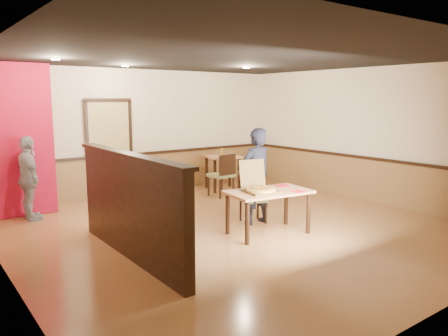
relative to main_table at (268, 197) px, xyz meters
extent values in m
plane|color=#AD7443|center=(-0.22, 0.51, -0.60)|extent=(7.00, 7.00, 0.00)
plane|color=black|center=(-0.22, 0.51, 2.20)|extent=(7.00, 7.00, 0.00)
plane|color=beige|center=(-0.22, 4.01, 0.80)|extent=(7.00, 0.00, 7.00)
plane|color=beige|center=(-3.72, 0.51, 0.80)|extent=(0.00, 7.00, 7.00)
plane|color=beige|center=(3.28, 0.51, 0.80)|extent=(0.00, 7.00, 7.00)
cube|color=olive|center=(-0.22, 3.98, -0.15)|extent=(7.00, 0.04, 0.90)
cube|color=black|center=(-0.22, 3.96, 0.32)|extent=(7.00, 0.06, 0.06)
cube|color=olive|center=(3.25, 0.51, -0.15)|extent=(0.04, 7.00, 0.90)
cube|color=black|center=(3.23, 0.51, 0.32)|extent=(0.06, 7.00, 0.06)
cube|color=tan|center=(-1.02, 3.97, 0.45)|extent=(0.90, 0.06, 2.10)
cube|color=black|center=(-2.22, 0.31, 0.10)|extent=(0.14, 3.00, 1.40)
cube|color=black|center=(-2.22, 0.31, 0.82)|extent=(0.20, 3.10, 0.05)
cube|color=#B20C2C|center=(-3.12, 3.51, 0.80)|extent=(1.60, 0.20, 2.78)
cylinder|color=beige|center=(-2.52, 2.31, 2.18)|extent=(0.14, 0.14, 0.02)
cylinder|color=beige|center=(-1.02, 3.01, 2.18)|extent=(0.14, 0.14, 0.02)
cylinder|color=beige|center=(1.18, 2.01, 2.18)|extent=(0.14, 0.14, 0.02)
cube|color=#BC7F4F|center=(0.00, 0.00, 0.09)|extent=(1.41, 0.92, 0.04)
cylinder|color=black|center=(-0.61, -0.22, -0.27)|extent=(0.07, 0.07, 0.67)
cylinder|color=black|center=(-0.53, 0.37, -0.27)|extent=(0.07, 0.07, 0.67)
cylinder|color=black|center=(0.53, -0.37, -0.27)|extent=(0.07, 0.07, 0.67)
cylinder|color=black|center=(0.61, 0.22, -0.27)|extent=(0.07, 0.07, 0.67)
cube|color=olive|center=(0.24, 0.65, -0.19)|extent=(0.50, 0.50, 0.05)
cube|color=black|center=(0.29, 0.83, 0.03)|extent=(0.39, 0.14, 0.39)
cylinder|color=black|center=(0.03, 0.53, -0.42)|extent=(0.04, 0.04, 0.36)
cylinder|color=black|center=(0.12, 0.86, -0.42)|extent=(0.04, 0.04, 0.36)
cylinder|color=black|center=(0.36, 0.44, -0.42)|extent=(0.04, 0.04, 0.36)
cylinder|color=black|center=(0.45, 0.77, -0.42)|extent=(0.04, 0.04, 0.36)
cube|color=olive|center=(1.01, 2.67, -0.13)|extent=(0.51, 0.51, 0.06)
cube|color=black|center=(1.03, 2.45, 0.13)|extent=(0.45, 0.08, 0.45)
cylinder|color=black|center=(1.19, 2.88, -0.39)|extent=(0.05, 0.05, 0.41)
cylinder|color=black|center=(1.22, 2.49, -0.39)|extent=(0.05, 0.05, 0.41)
cylinder|color=black|center=(0.80, 2.85, -0.39)|extent=(0.05, 0.05, 0.41)
cylinder|color=black|center=(0.83, 2.46, -0.39)|extent=(0.05, 0.05, 0.41)
cube|color=olive|center=(1.91, 2.67, -0.14)|extent=(0.58, 0.58, 0.06)
cube|color=black|center=(1.98, 2.47, 0.11)|extent=(0.43, 0.17, 0.44)
cylinder|color=black|center=(2.03, 2.91, -0.40)|extent=(0.04, 0.04, 0.40)
cylinder|color=black|center=(2.15, 2.55, -0.40)|extent=(0.04, 0.04, 0.40)
cylinder|color=black|center=(1.67, 2.79, -0.40)|extent=(0.04, 0.04, 0.40)
cylinder|color=black|center=(1.79, 2.43, -0.40)|extent=(0.04, 0.04, 0.40)
cube|color=#BC7F4F|center=(1.46, 3.22, 0.20)|extent=(0.94, 0.94, 0.04)
cylinder|color=black|center=(1.09, 3.01, -0.21)|extent=(0.07, 0.07, 0.78)
cylinder|color=black|center=(1.25, 3.59, -0.21)|extent=(0.07, 0.07, 0.78)
cylinder|color=black|center=(1.67, 2.85, -0.21)|extent=(0.07, 0.07, 0.78)
cylinder|color=black|center=(1.83, 3.43, -0.21)|extent=(0.07, 0.07, 0.78)
imported|color=black|center=(0.23, 0.57, 0.23)|extent=(0.61, 0.40, 1.67)
imported|color=#929299|center=(-2.87, 3.12, 0.16)|extent=(0.39, 0.90, 1.51)
cube|color=brown|center=(-0.19, -0.03, 0.12)|extent=(0.53, 0.53, 0.03)
cube|color=brown|center=(-0.14, 0.24, 0.36)|extent=(0.46, 0.16, 0.45)
cylinder|color=#E2B252|center=(-0.19, -0.03, 0.16)|extent=(0.48, 0.48, 0.03)
cube|color=red|center=(0.34, -0.33, 0.11)|extent=(0.23, 0.23, 0.00)
cylinder|color=white|center=(0.31, -0.33, 0.12)|extent=(0.02, 0.18, 0.01)
cube|color=white|center=(0.37, -0.33, 0.11)|extent=(0.03, 0.19, 0.00)
cube|color=red|center=(0.45, 0.16, 0.11)|extent=(0.25, 0.25, 0.00)
cylinder|color=white|center=(0.42, 0.16, 0.12)|extent=(0.04, 0.18, 0.01)
cube|color=white|center=(0.48, 0.16, 0.11)|extent=(0.05, 0.19, 0.00)
cylinder|color=#9B681C|center=(1.48, 3.28, 0.30)|extent=(0.07, 0.07, 0.17)
camera|label=1|loc=(-4.61, -5.04, 1.56)|focal=35.00mm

